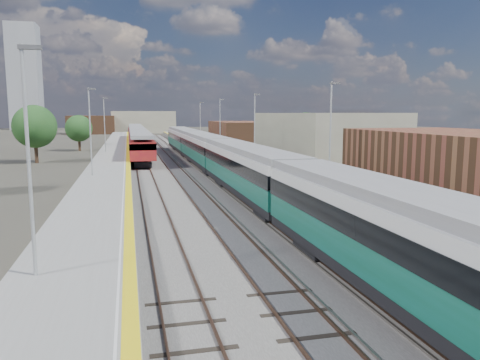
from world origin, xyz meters
name	(u,v)px	position (x,y,z in m)	size (l,w,h in m)	color
ground	(187,165)	(0.00, 50.00, 0.00)	(320.00, 320.00, 0.00)	#47443A
ballast_bed	(167,163)	(-2.25, 52.50, 0.03)	(10.50, 155.00, 0.06)	#565451
tracks	(171,161)	(-1.65, 54.18, 0.11)	(8.96, 160.00, 0.17)	#4C3323
platform_right	(224,158)	(5.28, 52.49, 0.54)	(4.70, 155.00, 8.52)	slate
platform_left	(113,160)	(-9.05, 52.49, 0.52)	(4.30, 155.00, 8.52)	slate
buildings	(88,98)	(-18.12, 138.60, 10.70)	(72.00, 185.50, 40.00)	brown
green_train	(221,156)	(1.50, 35.46, 2.33)	(3.01, 83.61, 3.31)	black
red_train	(137,137)	(-5.50, 74.56, 2.22)	(2.98, 60.34, 3.76)	black
tree_b	(35,127)	(-18.63, 56.31, 4.68)	(5.48, 5.48, 7.43)	#382619
tree_c	(79,128)	(-15.14, 75.46, 3.82)	(4.49, 4.49, 6.08)	#382619
tree_d	(306,127)	(22.32, 66.71, 4.10)	(4.81, 4.81, 6.52)	#382619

